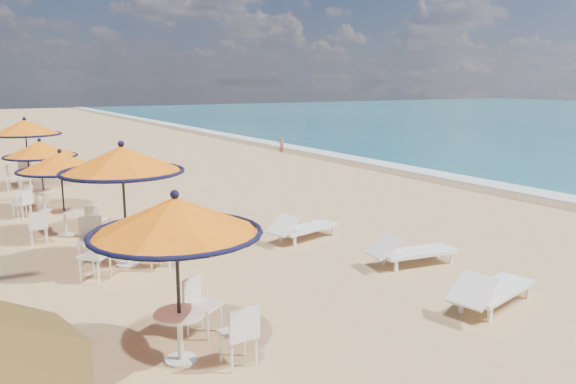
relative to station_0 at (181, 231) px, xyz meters
name	(u,v)px	position (x,y,z in m)	size (l,w,h in m)	color
ground	(432,281)	(5.07, 0.45, -1.79)	(160.00, 160.00, 0.00)	tan
foam_strip	(418,171)	(14.37, 10.45, -1.79)	(1.20, 140.00, 0.04)	white
wetsand_band	(402,173)	(13.47, 10.45, -1.79)	(1.40, 140.00, 0.02)	olive
station_0	(181,231)	(0.00, 0.00, 0.00)	(2.25, 2.25, 2.34)	black
station_1	(121,175)	(0.39, 4.36, 0.08)	(2.45, 2.45, 2.55)	black
station_2	(61,170)	(-0.23, 7.40, -0.17)	(2.04, 2.04, 2.12)	black
station_3	(38,158)	(-0.32, 10.53, -0.24)	(2.03, 2.03, 2.12)	black
station_4	(26,136)	(-0.13, 14.87, 0.04)	(2.39, 2.45, 2.49)	black
lounger_near	(491,290)	(4.92, -0.98, -1.46)	(2.05, 1.03, 0.70)	white
lounger_mid	(410,251)	(5.34, 1.37, -1.47)	(1.96, 0.89, 0.68)	white
lounger_far	(302,227)	(4.47, 4.08, -1.47)	(1.97, 0.99, 0.67)	white
person	(281,145)	(12.42, 18.49, -1.33)	(0.33, 0.22, 0.91)	#8F6349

